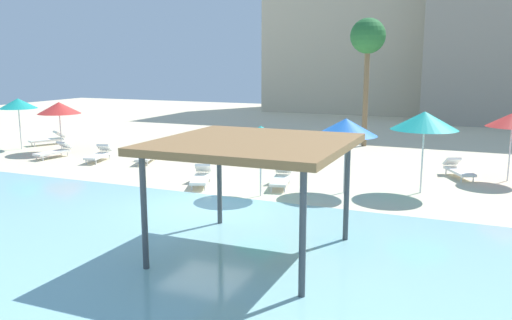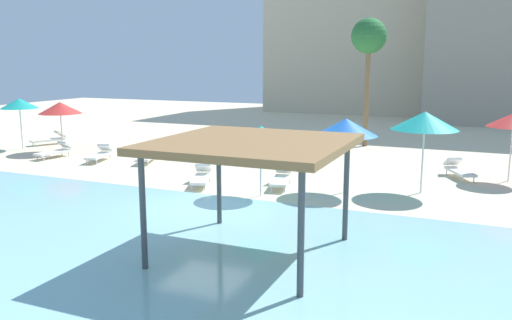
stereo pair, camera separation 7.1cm
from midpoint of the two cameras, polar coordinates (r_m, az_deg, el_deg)
name	(u,v)px [view 1 (the left image)]	position (r m, az deg, el deg)	size (l,w,h in m)	color
ground_plane	(206,208)	(16.90, -5.61, -5.27)	(80.00, 80.00, 0.00)	beige
lagoon_water	(97,266)	(12.78, -17.12, -10.95)	(44.00, 13.50, 0.04)	#8CC6CC
shade_pavilion	(253,147)	(12.28, -0.49, 1.40)	(4.37, 4.37, 2.82)	#42474C
beach_umbrella_teal_0	(261,134)	(17.94, 0.39, 2.87)	(1.97, 1.97, 2.47)	silver
beach_umbrella_teal_1	(18,104)	(30.61, -24.55, 5.62)	(1.95, 1.95, 2.72)	silver
beach_umbrella_blue_2	(346,127)	(18.63, 9.66, 3.55)	(2.22, 2.22, 2.67)	silver
beach_umbrella_teal_3	(425,121)	(19.26, 17.78, 4.10)	(2.33, 2.33, 2.92)	silver
beach_umbrella_red_6	(59,108)	(28.80, -20.73, 5.33)	(2.17, 2.17, 2.59)	silver
lounge_chair_0	(99,154)	(25.84, -16.76, 0.64)	(1.04, 1.99, 0.74)	white
lounge_chair_1	(147,155)	(24.94, -11.84, 0.52)	(1.19, 1.99, 0.74)	white
lounge_chair_2	(281,178)	(19.67, 2.65, -1.96)	(1.00, 1.98, 0.74)	white
lounge_chair_3	(201,176)	(20.02, -6.06, -1.78)	(1.24, 1.99, 0.74)	white
lounge_chair_4	(55,151)	(27.45, -21.13, 0.94)	(0.83, 1.96, 0.74)	white
lounge_chair_5	(458,169)	(22.77, 21.03, -0.93)	(1.38, 1.97, 0.74)	white
lounge_chair_6	(49,139)	(31.87, -21.67, 2.16)	(1.38, 1.96, 0.74)	white
palm_tree_0	(368,39)	(29.48, 12.01, 12.72)	(1.90, 1.90, 6.94)	brown
hotel_block_0	(384,25)	(50.89, 13.75, 14.10)	(20.67, 8.96, 15.90)	beige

